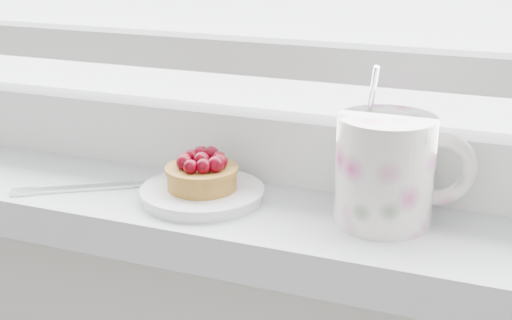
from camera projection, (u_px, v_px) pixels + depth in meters
The scene contains 4 objects.
saucer at pixel (202, 194), 0.71m from camera, with size 0.12×0.12×0.01m, color white.
raspberry_tart at pixel (202, 172), 0.70m from camera, with size 0.07×0.07×0.04m.
floral_mug at pixel (389, 168), 0.64m from camera, with size 0.14×0.11×0.14m.
fork at pixel (117, 186), 0.74m from camera, with size 0.19×0.13×0.00m.
Camera 1 is at (0.24, 1.29, 1.21)m, focal length 50.00 mm.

